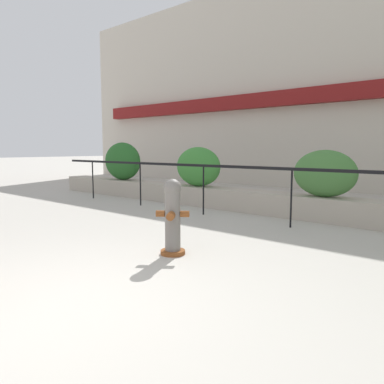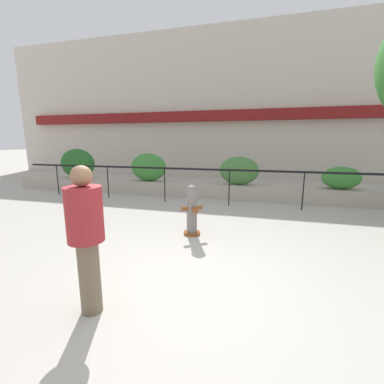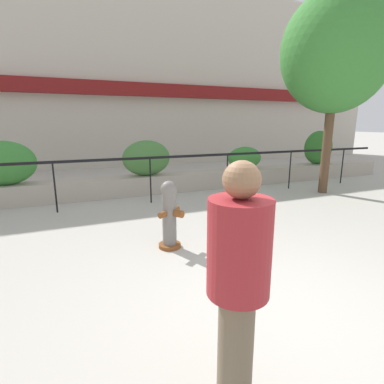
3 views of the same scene
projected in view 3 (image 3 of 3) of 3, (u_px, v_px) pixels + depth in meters
name	position (u px, v px, depth m)	size (l,w,h in m)	color
ground_plane	(278.00, 317.00, 3.06)	(120.00, 120.00, 0.00)	#B2ADA3
building_facade	(105.00, 74.00, 12.92)	(30.00, 1.36, 8.00)	beige
planter_wall_low	(141.00, 185.00, 8.39)	(18.00, 0.70, 0.50)	#ADA393
fence_railing_segment	(150.00, 162.00, 7.23)	(15.00, 0.05, 1.15)	black
hedge_bush_1	(4.00, 163.00, 7.00)	(1.41, 0.63, 1.04)	#387F33
hedge_bush_2	(146.00, 158.00, 8.30)	(1.34, 0.58, 0.98)	#427538
hedge_bush_3	(245.00, 158.00, 9.54)	(1.16, 0.68, 0.71)	#387F33
hedge_bush_4	(318.00, 148.00, 10.64)	(1.20, 0.59, 1.17)	#2D6B28
fire_hydrant	(169.00, 214.00, 4.66)	(0.49, 0.49, 1.08)	brown
street_tree	(336.00, 53.00, 7.73)	(2.93, 2.63, 5.26)	brown
pedestrian	(238.00, 278.00, 1.89)	(0.44, 0.44, 1.73)	brown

